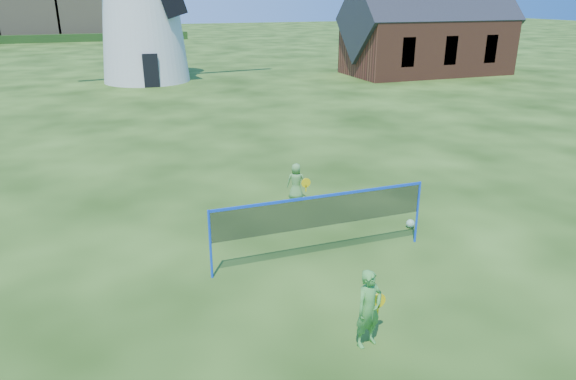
# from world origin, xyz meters

# --- Properties ---
(ground) EXTENTS (220.00, 220.00, 0.00)m
(ground) POSITION_xyz_m (0.00, 0.00, 0.00)
(ground) COLOR black
(ground) RESTS_ON ground
(chapel) EXTENTS (12.58, 6.10, 10.64)m
(chapel) POSITION_xyz_m (20.32, 24.80, 2.99)
(chapel) COLOR brown
(chapel) RESTS_ON ground
(badminton_net) EXTENTS (5.05, 0.05, 1.55)m
(badminton_net) POSITION_xyz_m (0.74, -0.17, 1.14)
(badminton_net) COLOR blue
(badminton_net) RESTS_ON ground
(player_girl) EXTENTS (0.71, 0.45, 1.41)m
(player_girl) POSITION_xyz_m (0.26, -3.28, 0.70)
(player_girl) COLOR green
(player_girl) RESTS_ON ground
(player_boy) EXTENTS (0.67, 0.52, 1.09)m
(player_boy) POSITION_xyz_m (1.53, 3.45, 0.55)
(player_boy) COLOR #589547
(player_boy) RESTS_ON ground
(play_ball) EXTENTS (0.22, 0.22, 0.22)m
(play_ball) POSITION_xyz_m (3.59, 0.58, 0.11)
(play_ball) COLOR green
(play_ball) RESTS_ON ground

